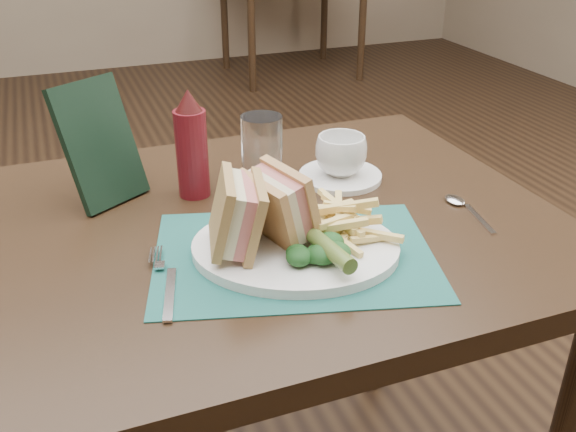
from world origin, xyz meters
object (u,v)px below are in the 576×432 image
object	(u,v)px
table_bg_right	(291,20)
plate	(295,248)
sandwich_half_b	(268,208)
drinking_glass	(262,152)
ketchup_bottle	(191,144)
coffee_cup	(341,155)
placemat	(294,255)
sandwich_half_a	(222,215)
check_presenter	(100,143)
table_main	(276,392)
saucer	(340,176)

from	to	relation	value
table_bg_right	plate	size ratio (longest dim) A/B	3.00
sandwich_half_b	drinking_glass	size ratio (longest dim) A/B	0.84
table_bg_right	ketchup_bottle	xyz separation A→B (m)	(-1.44, -3.26, 0.47)
coffee_cup	drinking_glass	xyz separation A→B (m)	(-0.14, 0.02, 0.02)
placemat	plate	world-z (taller)	plate
sandwich_half_a	drinking_glass	world-z (taller)	same
plate	check_presenter	bearing A→B (deg)	152.19
table_main	saucer	bearing A→B (deg)	30.53
sandwich_half_b	saucer	xyz separation A→B (m)	(0.21, 0.20, -0.07)
table_main	saucer	world-z (taller)	saucer
table_main	sandwich_half_a	size ratio (longest dim) A/B	7.98
plate	table_main	bearing A→B (deg)	107.81
table_main	placemat	bearing A→B (deg)	-96.41
sandwich_half_a	check_presenter	size ratio (longest dim) A/B	0.54
saucer	ketchup_bottle	xyz separation A→B (m)	(-0.26, 0.03, 0.09)
sandwich_half_a	saucer	bearing A→B (deg)	48.49
plate	ketchup_bottle	xyz separation A→B (m)	(-0.09, 0.25, 0.08)
plate	coffee_cup	bearing A→B (deg)	74.22
table_main	ketchup_bottle	xyz separation A→B (m)	(-0.10, 0.13, 0.47)
check_presenter	ketchup_bottle	bearing A→B (deg)	-46.67
placemat	ketchup_bottle	size ratio (longest dim) A/B	2.15
check_presenter	table_bg_right	bearing A→B (deg)	31.45
saucer	check_presenter	xyz separation A→B (m)	(-0.41, 0.07, 0.10)
sandwich_half_b	drinking_glass	bearing A→B (deg)	58.36
drinking_glass	check_presenter	size ratio (longest dim) A/B	0.63
table_bg_right	saucer	size ratio (longest dim) A/B	6.00
plate	ketchup_bottle	bearing A→B (deg)	132.67
sandwich_half_b	check_presenter	distance (m)	0.33
placemat	ketchup_bottle	bearing A→B (deg)	108.90
saucer	drinking_glass	bearing A→B (deg)	172.84
saucer	drinking_glass	world-z (taller)	drinking_glass
placemat	sandwich_half_b	size ratio (longest dim) A/B	3.64
sandwich_half_a	check_presenter	distance (m)	0.30
placemat	coffee_cup	bearing A→B (deg)	51.42
check_presenter	table_main	bearing A→B (deg)	-66.08
sandwich_half_a	saucer	world-z (taller)	sandwich_half_a
coffee_cup	sandwich_half_a	bearing A→B (deg)	-144.21
plate	sandwich_half_b	size ratio (longest dim) A/B	2.73
table_bg_right	drinking_glass	distance (m)	3.55
table_bg_right	plate	bearing A→B (deg)	-111.03
plate	coffee_cup	world-z (taller)	coffee_cup
saucer	ketchup_bottle	world-z (taller)	ketchup_bottle
table_bg_right	drinking_glass	world-z (taller)	drinking_glass
plate	saucer	bearing A→B (deg)	74.22
check_presenter	placemat	bearing A→B (deg)	-83.81
sandwich_half_b	plate	bearing A→B (deg)	-42.51
sandwich_half_a	sandwich_half_b	xyz separation A→B (m)	(0.07, -0.00, -0.00)
table_bg_right	sandwich_half_b	size ratio (longest dim) A/B	8.20
saucer	coffee_cup	distance (m)	0.04
sandwich_half_b	drinking_glass	xyz separation A→B (m)	(0.06, 0.22, -0.01)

